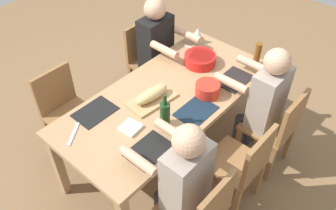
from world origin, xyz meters
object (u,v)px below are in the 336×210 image
chair_near_right (65,108)px  chair_near_left (147,57)px  wine_bottle (165,113)px  wine_glass (198,32)px  diner_far_left (263,98)px  chair_far_center (243,164)px  serving_bowl_salad (200,59)px  bread_loaf (152,94)px  dining_table (168,102)px  napkin_stack (131,128)px  beer_bottle (257,54)px  cutting_board (152,100)px  chair_far_left (277,127)px  serving_bowl_greens (208,89)px  diner_near_left (159,47)px  diner_far_right (182,177)px

chair_near_right → chair_near_left: bearing=180.0°
wine_bottle → wine_glass: (-1.05, -0.51, 0.01)m
chair_near_left → wine_glass: wine_glass is taller
diner_far_left → chair_far_center: (0.53, 0.18, -0.21)m
serving_bowl_salad → bread_loaf: bearing=1.7°
dining_table → napkin_stack: 0.48m
chair_far_center → diner_far_left: bearing=-161.0°
diner_far_left → serving_bowl_salad: size_ratio=4.16×
dining_table → chair_near_left: chair_near_left is taller
diner_far_left → beer_bottle: bearing=-139.4°
serving_bowl_salad → cutting_board: size_ratio=0.72×
chair_far_left → serving_bowl_greens: 0.70m
serving_bowl_greens → beer_bottle: (-0.63, 0.08, 0.05)m
chair_near_left → diner_near_left: (0.00, 0.18, 0.21)m
chair_far_center → wine_glass: bearing=-125.9°
serving_bowl_greens → serving_bowl_salad: size_ratio=0.70×
chair_near_left → serving_bowl_salad: 0.77m
diner_far_left → serving_bowl_greens: (0.31, -0.36, 0.10)m
chair_near_right → bread_loaf: bearing=118.7°
serving_bowl_greens → cutting_board: serving_bowl_greens is taller
diner_far_left → napkin_stack: size_ratio=8.57×
chair_near_left → chair_near_right: bearing=0.0°
diner_far_right → napkin_stack: size_ratio=8.57×
bread_loaf → wine_glass: 0.96m
chair_near_left → serving_bowl_greens: size_ratio=4.24×
serving_bowl_salad → bread_loaf: size_ratio=0.90×
diner_far_right → beer_bottle: diner_far_right is taller
diner_near_left → wine_bottle: diner_near_left is taller
chair_near_right → beer_bottle: (-1.39, 1.09, 0.37)m
serving_bowl_greens → bread_loaf: size_ratio=0.63×
chair_near_left → diner_far_right: bearing=52.1°
bread_loaf → beer_bottle: bearing=159.5°
diner_far_right → chair_far_left: bearing=170.2°
serving_bowl_salad → chair_far_left: bearing=90.5°
dining_table → wine_glass: size_ratio=11.65×
chair_far_center → napkin_stack: bearing=-57.2°
diner_near_left → chair_near_left: bearing=-90.0°
dining_table → bread_loaf: 0.21m
chair_far_left → chair_near_right: same height
diner_near_left → beer_bottle: 0.98m
chair_near_left → wine_glass: size_ratio=5.12×
chair_far_left → bread_loaf: 1.11m
dining_table → serving_bowl_greens: 0.35m
chair_far_left → bread_loaf: size_ratio=2.66×
serving_bowl_salad → wine_bottle: size_ratio=0.99×
chair_far_left → diner_near_left: (0.00, -1.37, 0.21)m
dining_table → beer_bottle: 0.93m
diner_far_left → napkin_stack: bearing=-28.7°
napkin_stack → serving_bowl_greens: bearing=164.5°
diner_far_right → serving_bowl_greens: bearing=-154.7°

